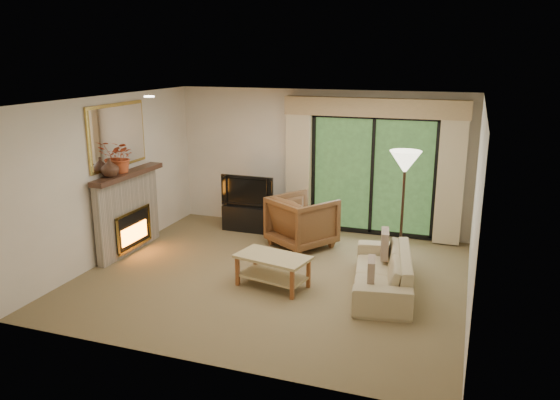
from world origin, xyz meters
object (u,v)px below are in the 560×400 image
(sofa, at_px, (382,271))
(media_console, at_px, (250,217))
(armchair, at_px, (302,221))
(coffee_table, at_px, (273,271))

(sofa, bearing_deg, media_console, -133.50)
(media_console, height_order, sofa, sofa)
(sofa, bearing_deg, armchair, -139.84)
(armchair, relative_size, coffee_table, 0.94)
(sofa, relative_size, coffee_table, 1.89)
(sofa, distance_m, coffee_table, 1.54)
(armchair, height_order, sofa, armchair)
(sofa, height_order, coffee_table, sofa)
(media_console, relative_size, armchair, 0.98)
(media_console, relative_size, sofa, 0.49)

